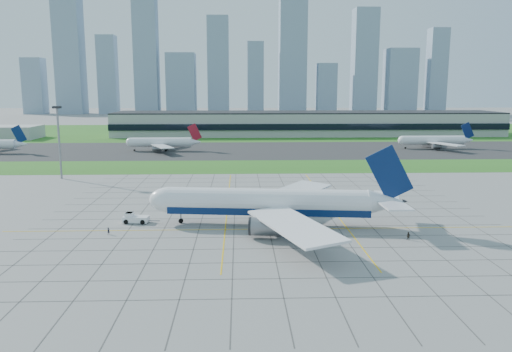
{
  "coord_description": "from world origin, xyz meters",
  "views": [
    {
      "loc": [
        -6.7,
        -111.83,
        31.81
      ],
      "look_at": [
        -1.95,
        28.28,
        7.0
      ],
      "focal_mm": 35.0,
      "sensor_mm": 36.0,
      "label": 1
    }
  ],
  "objects_px": {
    "light_mast": "(59,133)",
    "crew_near": "(109,231)",
    "distant_jet_1": "(162,142)",
    "distant_jet_2": "(434,140)",
    "airliner": "(270,203)",
    "crew_far": "(408,236)",
    "pushback_tug": "(135,218)"
  },
  "relations": [
    {
      "from": "light_mast",
      "to": "crew_near",
      "type": "relative_size",
      "value": 15.98
    },
    {
      "from": "distant_jet_1",
      "to": "distant_jet_2",
      "type": "distance_m",
      "value": 142.7
    },
    {
      "from": "airliner",
      "to": "distant_jet_2",
      "type": "bearing_deg",
      "value": 63.39
    },
    {
      "from": "crew_far",
      "to": "distant_jet_2",
      "type": "bearing_deg",
      "value": 116.58
    },
    {
      "from": "crew_near",
      "to": "distant_jet_1",
      "type": "distance_m",
      "value": 148.58
    },
    {
      "from": "distant_jet_1",
      "to": "crew_far",
      "type": "bearing_deg",
      "value": -64.09
    },
    {
      "from": "airliner",
      "to": "distant_jet_1",
      "type": "height_order",
      "value": "airliner"
    },
    {
      "from": "airliner",
      "to": "crew_far",
      "type": "bearing_deg",
      "value": -17.37
    },
    {
      "from": "crew_far",
      "to": "distant_jet_1",
      "type": "height_order",
      "value": "distant_jet_1"
    },
    {
      "from": "crew_near",
      "to": "distant_jet_2",
      "type": "relative_size",
      "value": 0.04
    },
    {
      "from": "light_mast",
      "to": "crew_far",
      "type": "distance_m",
      "value": 125.95
    },
    {
      "from": "airliner",
      "to": "distant_jet_1",
      "type": "bearing_deg",
      "value": 114.77
    },
    {
      "from": "airliner",
      "to": "distant_jet_2",
      "type": "xyz_separation_m",
      "value": [
        96.19,
        146.76,
        -0.79
      ]
    },
    {
      "from": "crew_near",
      "to": "distant_jet_1",
      "type": "height_order",
      "value": "distant_jet_1"
    },
    {
      "from": "crew_far",
      "to": "distant_jet_2",
      "type": "distance_m",
      "value": 173.26
    },
    {
      "from": "pushback_tug",
      "to": "distant_jet_2",
      "type": "bearing_deg",
      "value": 54.83
    },
    {
      "from": "crew_far",
      "to": "distant_jet_2",
      "type": "xyz_separation_m",
      "value": [
        67.57,
        159.5,
        3.61
      ]
    },
    {
      "from": "pushback_tug",
      "to": "crew_near",
      "type": "relative_size",
      "value": 5.59
    },
    {
      "from": "crew_near",
      "to": "crew_far",
      "type": "height_order",
      "value": "crew_far"
    },
    {
      "from": "light_mast",
      "to": "distant_jet_2",
      "type": "relative_size",
      "value": 0.6
    },
    {
      "from": "crew_near",
      "to": "crew_far",
      "type": "xyz_separation_m",
      "value": [
        64.59,
        -6.28,
        0.07
      ]
    },
    {
      "from": "crew_near",
      "to": "distant_jet_2",
      "type": "distance_m",
      "value": 202.37
    },
    {
      "from": "crew_far",
      "to": "airliner",
      "type": "bearing_deg",
      "value": -154.46
    },
    {
      "from": "crew_far",
      "to": "crew_near",
      "type": "bearing_deg",
      "value": -136.02
    },
    {
      "from": "pushback_tug",
      "to": "distant_jet_2",
      "type": "xyz_separation_m",
      "value": [
        128.39,
        143.6,
        3.39
      ]
    },
    {
      "from": "airliner",
      "to": "distant_jet_1",
      "type": "distance_m",
      "value": 149.13
    },
    {
      "from": "light_mast",
      "to": "distant_jet_2",
      "type": "height_order",
      "value": "light_mast"
    },
    {
      "from": "distant_jet_1",
      "to": "distant_jet_2",
      "type": "xyz_separation_m",
      "value": [
        142.62,
        5.04,
        0.0
      ]
    },
    {
      "from": "airliner",
      "to": "crew_near",
      "type": "bearing_deg",
      "value": -163.2
    },
    {
      "from": "light_mast",
      "to": "distant_jet_2",
      "type": "distance_m",
      "value": 186.58
    },
    {
      "from": "crew_far",
      "to": "distant_jet_1",
      "type": "xyz_separation_m",
      "value": [
        -75.04,
        154.45,
        3.61
      ]
    },
    {
      "from": "crew_far",
      "to": "distant_jet_2",
      "type": "height_order",
      "value": "distant_jet_2"
    }
  ]
}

